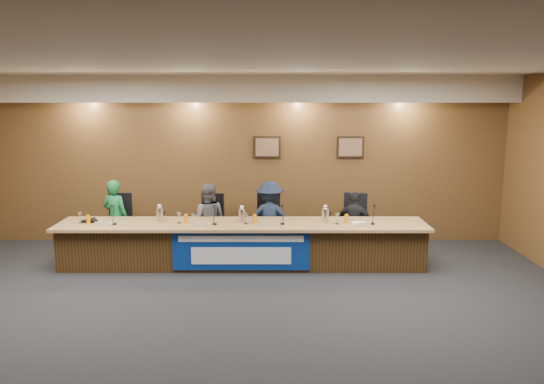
{
  "coord_description": "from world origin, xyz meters",
  "views": [
    {
      "loc": [
        0.5,
        -6.18,
        2.83
      ],
      "look_at": [
        0.49,
        2.58,
        1.23
      ],
      "focal_mm": 35.0,
      "sensor_mm": 36.0,
      "label": 1
    }
  ],
  "objects": [
    {
      "name": "microphone_b",
      "position": [
        -0.44,
        2.24,
        0.76
      ],
      "size": [
        0.07,
        0.07,
        0.02
      ],
      "primitive_type": "cylinder",
      "color": "black",
      "rests_on": "dais_top"
    },
    {
      "name": "juice_glass_b",
      "position": [
        -0.93,
        2.34,
        0.82
      ],
      "size": [
        0.06,
        0.06,
        0.15
      ],
      "primitive_type": "cylinder",
      "color": "#FE8D03",
      "rests_on": "dais_top"
    },
    {
      "name": "panelist_a",
      "position": [
        -2.29,
        3.01,
        0.69
      ],
      "size": [
        0.58,
        0.49,
        1.37
      ],
      "primitive_type": "imported",
      "rotation": [
        0.0,
        0.0,
        2.77
      ],
      "color": "#146031",
      "rests_on": "floor"
    },
    {
      "name": "dais_top",
      "position": [
        0.0,
        2.35,
        0.72
      ],
      "size": [
        6.1,
        0.95,
        0.05
      ],
      "primitive_type": "cube",
      "color": "#A77C4B",
      "rests_on": "dais_body"
    },
    {
      "name": "speakerphone",
      "position": [
        -2.52,
        2.41,
        0.78
      ],
      "size": [
        0.32,
        0.32,
        0.05
      ],
      "primitive_type": "cylinder",
      "color": "black",
      "rests_on": "dais_top"
    },
    {
      "name": "juice_glass_c",
      "position": [
        0.21,
        2.33,
        0.82
      ],
      "size": [
        0.06,
        0.06,
        0.15
      ],
      "primitive_type": "cylinder",
      "color": "#FE8D03",
      "rests_on": "dais_top"
    },
    {
      "name": "nameplate_a",
      "position": [
        -2.25,
        2.14,
        0.8
      ],
      "size": [
        0.24,
        0.08,
        0.1
      ],
      "primitive_type": "cube",
      "rotation": [
        0.31,
        0.0,
        0.0
      ],
      "color": "white",
      "rests_on": "dais_top"
    },
    {
      "name": "nameplate_d",
      "position": [
        1.96,
        2.06,
        0.8
      ],
      "size": [
        0.24,
        0.08,
        0.1
      ],
      "primitive_type": "cube",
      "rotation": [
        0.31,
        0.0,
        0.0
      ],
      "color": "white",
      "rests_on": "dais_top"
    },
    {
      "name": "soffit",
      "position": [
        0.0,
        3.75,
        2.95
      ],
      "size": [
        10.0,
        0.5,
        0.5
      ],
      "primitive_type": "cube",
      "color": "beige",
      "rests_on": "wall_back"
    },
    {
      "name": "carafe_left",
      "position": [
        -1.38,
        2.45,
        0.87
      ],
      "size": [
        0.12,
        0.12,
        0.24
      ],
      "primitive_type": "cylinder",
      "color": "silver",
      "rests_on": "dais_top"
    },
    {
      "name": "water_glass_d",
      "position": [
        1.56,
        2.26,
        0.84
      ],
      "size": [
        0.08,
        0.08,
        0.18
      ],
      "primitive_type": "cylinder",
      "color": "silver",
      "rests_on": "dais_top"
    },
    {
      "name": "carafe_right",
      "position": [
        1.37,
        2.36,
        0.87
      ],
      "size": [
        0.13,
        0.13,
        0.24
      ],
      "primitive_type": "cylinder",
      "color": "silver",
      "rests_on": "dais_top"
    },
    {
      "name": "wall_back",
      "position": [
        0.0,
        4.0,
        1.6
      ],
      "size": [
        10.0,
        0.04,
        3.2
      ],
      "primitive_type": "cube",
      "color": "brown",
      "rests_on": "floor"
    },
    {
      "name": "wall_photo_right",
      "position": [
        2.0,
        3.97,
        1.85
      ],
      "size": [
        0.52,
        0.04,
        0.42
      ],
      "primitive_type": "cube",
      "color": "black",
      "rests_on": "wall_back"
    },
    {
      "name": "nameplate_c",
      "position": [
        0.45,
        2.12,
        0.8
      ],
      "size": [
        0.24,
        0.08,
        0.1
      ],
      "primitive_type": "cube",
      "rotation": [
        0.31,
        0.0,
        0.0
      ],
      "color": "white",
      "rests_on": "dais_top"
    },
    {
      "name": "office_chair_d",
      "position": [
        1.97,
        3.11,
        0.48
      ],
      "size": [
        0.59,
        0.59,
        0.08
      ],
      "primitive_type": "cube",
      "rotation": [
        0.0,
        0.0,
        -0.27
      ],
      "color": "black",
      "rests_on": "floor"
    },
    {
      "name": "panelist_b",
      "position": [
        -0.65,
        3.01,
        0.65
      ],
      "size": [
        0.68,
        0.55,
        1.3
      ],
      "primitive_type": "imported",
      "rotation": [
        0.0,
        0.0,
        3.04
      ],
      "color": "#545459",
      "rests_on": "floor"
    },
    {
      "name": "microphone_d",
      "position": [
        2.15,
        2.26,
        0.76
      ],
      "size": [
        0.07,
        0.07,
        0.02
      ],
      "primitive_type": "cylinder",
      "color": "black",
      "rests_on": "dais_top"
    },
    {
      "name": "dais_body",
      "position": [
        0.0,
        2.4,
        0.35
      ],
      "size": [
        6.0,
        0.8,
        0.7
      ],
      "primitive_type": "cube",
      "color": "#39250F",
      "rests_on": "floor"
    },
    {
      "name": "wall_photo_left",
      "position": [
        0.4,
        3.97,
        1.85
      ],
      "size": [
        0.52,
        0.04,
        0.42
      ],
      "primitive_type": "cube",
      "color": "black",
      "rests_on": "wall_back"
    },
    {
      "name": "office_chair_a",
      "position": [
        -2.29,
        3.11,
        0.48
      ],
      "size": [
        0.48,
        0.48,
        0.08
      ],
      "primitive_type": "cube",
      "rotation": [
        0.0,
        0.0,
        -0.01
      ],
      "color": "black",
      "rests_on": "floor"
    },
    {
      "name": "juice_glass_d",
      "position": [
        1.72,
        2.33,
        0.82
      ],
      "size": [
        0.06,
        0.06,
        0.15
      ],
      "primitive_type": "cylinder",
      "color": "#FE8D03",
      "rests_on": "dais_top"
    },
    {
      "name": "water_glass_a",
      "position": [
        -2.67,
        2.34,
        0.84
      ],
      "size": [
        0.08,
        0.08,
        0.18
      ],
      "primitive_type": "cylinder",
      "color": "silver",
      "rests_on": "dais_top"
    },
    {
      "name": "banner",
      "position": [
        0.0,
        1.99,
        0.38
      ],
      "size": [
        2.2,
        0.02,
        0.65
      ],
      "primitive_type": "cube",
      "color": "navy",
      "rests_on": "dais_body"
    },
    {
      "name": "paper_stack",
      "position": [
        1.94,
        2.31,
        0.75
      ],
      "size": [
        0.26,
        0.33,
        0.01
      ],
      "primitive_type": "cube",
      "rotation": [
        0.0,
        0.0,
        0.14
      ],
      "color": "white",
      "rests_on": "dais_top"
    },
    {
      "name": "carafe_mid",
      "position": [
        -0.01,
        2.4,
        0.86
      ],
      "size": [
        0.11,
        0.11,
        0.23
      ],
      "primitive_type": "cylinder",
      "color": "silver",
      "rests_on": "dais_top"
    },
    {
      "name": "microphone_c",
      "position": [
        0.66,
        2.25,
        0.76
      ],
      "size": [
        0.07,
        0.07,
        0.02
      ],
      "primitive_type": "cylinder",
      "color": "black",
      "rests_on": "dais_top"
    },
    {
      "name": "water_glass_c",
      "position": [
        0.07,
        2.28,
        0.84
      ],
      "size": [
        0.08,
        0.08,
        0.18
      ],
      "primitive_type": "cylinder",
      "color": "silver",
      "rests_on": "dais_top"
    },
    {
      "name": "banner_text_upper",
      "position": [
        0.0,
        1.97,
        0.58
      ],
      "size": [
        2.0,
        0.01,
        0.1
      ],
      "primitive_type": "cube",
      "color": "silver",
      "rests_on": "banner"
    },
    {
      "name": "office_chair_b",
      "position": [
        -0.65,
        3.11,
        0.48
      ],
      "size": [
        0.59,
        0.59,
        0.08
      ],
      "primitive_type": "cube",
      "rotation": [
        0.0,
        0.0,
        -0.26
      ],
      "color": "black",
      "rests_on": "floor"
    },
    {
      "name": "panelist_c",
      "position": [
        0.46,
        3.01,
        0.67
      ],
      "size": [
        0.92,
        0.59,
        1.35
      ],
      "primitive_type": "imported",
      "rotation": [
        0.0,
        0.0,
        3.03
      ],
      "color": "#141E34",
      "rests_on": "floor"
    },
    {
      "name": "water_glass_b",
      "position": [
        -1.04,
        2.33,
        0.84
      ],
      "size": [
        0.08,
        0.08,
        0.18
      ],
      "primitive_type": "cylinder",
      "color": "silver",
      "rests_on": "dais_top"
    },
    {
      "name": "office_chair_c",
      "position": [
        0.46,
        3.11,
        0.48
      ],
      "size": [
        0.54,
        0.54,
        0.08
      ],
      "primitive_type": "cube",
      "rotation": [
        0.0,
        0.0,
        0.13
      ],
      "color": "black",
      "rests_on": "floor"
    },
    {
      "name": "nameplate_b",
      "position": [
        -0.65,
        2.09,
        0.8
      ],
      "size": [
        0.24,
        0.08,
        0.1
      ],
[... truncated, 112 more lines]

